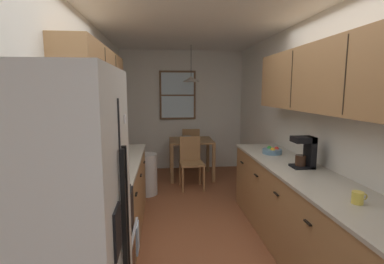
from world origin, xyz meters
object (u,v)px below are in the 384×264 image
object	(u,v)px
trash_bin	(146,174)
coffee_maker	(306,151)
dining_table	(191,146)
stove_range	(89,254)
refrigerator	(55,252)
dining_chair_far	(191,147)
microwave_over_range	(64,98)
dining_chair_near	(191,160)
fruit_bowl	(272,151)
table_serving_bowl	(187,138)
storage_canister	(103,166)
mug_by_coffeemaker	(358,198)

from	to	relation	value
trash_bin	coffee_maker	world-z (taller)	coffee_maker
dining_table	stove_range	bearing A→B (deg)	-108.43
refrigerator	dining_chair_far	size ratio (longest dim) A/B	2.03
dining_table	dining_chair_far	size ratio (longest dim) A/B	0.92
microwave_over_range	dining_chair_far	distance (m)	4.31
dining_chair_near	dining_chair_far	world-z (taller)	same
stove_range	fruit_bowl	size ratio (longest dim) A/B	4.46
refrigerator	table_serving_bowl	bearing A→B (deg)	76.23
storage_canister	mug_by_coffeemaker	xyz separation A→B (m)	(1.98, -0.91, -0.04)
dining_chair_near	mug_by_coffeemaker	world-z (taller)	mug_by_coffeemaker
dining_chair_far	mug_by_coffeemaker	size ratio (longest dim) A/B	7.62
dining_chair_near	trash_bin	distance (m)	0.82
fruit_bowl	microwave_over_range	bearing A→B (deg)	-146.40
trash_bin	dining_table	bearing A→B (deg)	45.92
fruit_bowl	dining_chair_far	bearing A→B (deg)	107.63
microwave_over_range	dining_chair_far	world-z (taller)	microwave_over_range
trash_bin	storage_canister	bearing A→B (deg)	-99.18
refrigerator	microwave_over_range	bearing A→B (deg)	101.44
dining_chair_far	fruit_bowl	xyz separation A→B (m)	(0.81, -2.56, 0.44)
stove_range	refrigerator	bearing A→B (deg)	-87.56
refrigerator	mug_by_coffeemaker	distance (m)	2.00
dining_chair_far	table_serving_bowl	bearing A→B (deg)	-103.43
refrigerator	microwave_over_range	xyz separation A→B (m)	(-0.14, 0.71, 0.75)
trash_bin	mug_by_coffeemaker	size ratio (longest dim) A/B	5.77
dining_table	dining_chair_near	size ratio (longest dim) A/B	0.92
refrigerator	trash_bin	bearing A→B (deg)	85.31
microwave_over_range	table_serving_bowl	xyz separation A→B (m)	(1.15, 3.39, -0.88)
refrigerator	storage_canister	bearing A→B (deg)	91.51
coffee_maker	table_serving_bowl	xyz separation A→B (m)	(-1.04, 2.68, -0.29)
trash_bin	dining_chair_near	bearing A→B (deg)	18.92
dining_chair_near	coffee_maker	world-z (taller)	coffee_maker
refrigerator	stove_range	xyz separation A→B (m)	(-0.03, 0.71, -0.44)
refrigerator	trash_bin	distance (m)	3.28
coffee_maker	mug_by_coffeemaker	world-z (taller)	coffee_maker
dining_chair_near	dining_chair_far	xyz separation A→B (m)	(0.11, 1.18, 0.00)
storage_canister	refrigerator	bearing A→B (deg)	-88.49
coffee_maker	mug_by_coffeemaker	size ratio (longest dim) A/B	2.82
microwave_over_range	dining_chair_near	distance (m)	3.22
dining_table	mug_by_coffeemaker	xyz separation A→B (m)	(0.86, -3.61, 0.32)
microwave_over_range	fruit_bowl	xyz separation A→B (m)	(2.09, 1.39, -0.72)
refrigerator	mug_by_coffeemaker	size ratio (longest dim) A/B	15.44
dining_chair_near	dining_chair_far	bearing A→B (deg)	84.69
trash_bin	coffee_maker	size ratio (longest dim) A/B	2.05
dining_table	storage_canister	bearing A→B (deg)	-112.55
coffee_maker	refrigerator	bearing A→B (deg)	-145.13
stove_range	trash_bin	xyz separation A→B (m)	(0.29, 2.51, -0.13)
mug_by_coffeemaker	dining_chair_near	bearing A→B (deg)	106.88
dining_chair_far	trash_bin	distance (m)	1.69
storage_canister	table_serving_bowl	world-z (taller)	storage_canister
mug_by_coffeemaker	table_serving_bowl	size ratio (longest dim) A/B	0.58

